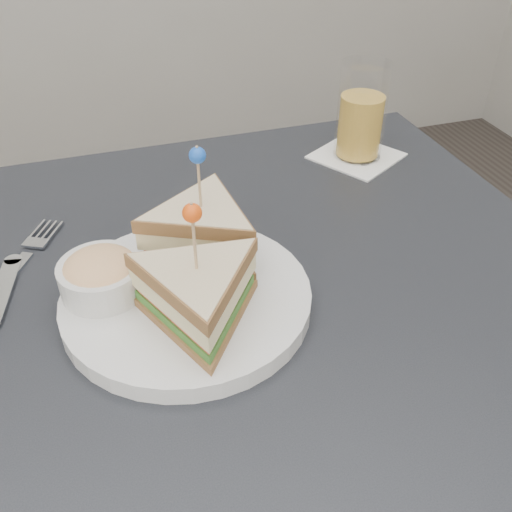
% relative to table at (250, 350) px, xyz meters
% --- Properties ---
extents(table, '(0.80, 0.80, 0.75)m').
position_rel_table_xyz_m(table, '(0.00, 0.00, 0.00)').
color(table, black).
rests_on(table, ground).
extents(plate_meal, '(0.34, 0.34, 0.15)m').
position_rel_table_xyz_m(plate_meal, '(-0.06, 0.02, 0.12)').
color(plate_meal, silver).
rests_on(plate_meal, table).
extents(cutlery_fork, '(0.11, 0.18, 0.01)m').
position_rel_table_xyz_m(cutlery_fork, '(-0.23, 0.14, 0.08)').
color(cutlery_fork, silver).
rests_on(cutlery_fork, table).
extents(drink_set, '(0.16, 0.16, 0.14)m').
position_rel_table_xyz_m(drink_set, '(0.26, 0.27, 0.14)').
color(drink_set, white).
rests_on(drink_set, table).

